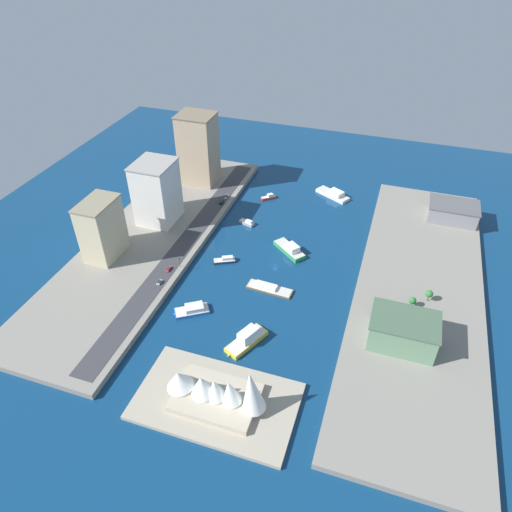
{
  "coord_description": "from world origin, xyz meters",
  "views": [
    {
      "loc": [
        -60.46,
        218.94,
        182.64
      ],
      "look_at": [
        12.7,
        -0.4,
        4.5
      ],
      "focal_mm": 32.92,
      "sensor_mm": 36.0,
      "label": 1
    }
  ],
  "objects_px": {
    "ferry_yellow_fast": "(247,339)",
    "tugboat_red": "(268,197)",
    "yacht_sleek_gray": "(247,222)",
    "ferry_green_doubledeck": "(290,249)",
    "warehouse_low_gray": "(453,211)",
    "traffic_light_waterfront": "(180,261)",
    "van_white": "(227,197)",
    "office_block_beige": "(102,229)",
    "ferry_white_commuter": "(333,194)",
    "opera_landmark": "(219,390)",
    "sedan_silver": "(159,282)",
    "apartment_midrise_tan": "(198,149)",
    "catamaran_blue": "(193,310)",
    "terminal_long_green": "(403,331)",
    "suv_black": "(222,202)",
    "hotel_broad_white": "(157,192)",
    "patrol_launch_navy": "(225,260)",
    "pickup_red": "(169,269)",
    "barge_flat_brown": "(269,288)"
  },
  "relations": [
    {
      "from": "apartment_midrise_tan",
      "to": "opera_landmark",
      "type": "distance_m",
      "value": 205.89
    },
    {
      "from": "van_white",
      "to": "office_block_beige",
      "type": "bearing_deg",
      "value": 62.47
    },
    {
      "from": "ferry_green_doubledeck",
      "to": "tugboat_red",
      "type": "bearing_deg",
      "value": -61.12
    },
    {
      "from": "ferry_white_commuter",
      "to": "opera_landmark",
      "type": "height_order",
      "value": "opera_landmark"
    },
    {
      "from": "yacht_sleek_gray",
      "to": "hotel_broad_white",
      "type": "xyz_separation_m",
      "value": [
        57.54,
        17.85,
        23.56
      ]
    },
    {
      "from": "ferry_green_doubledeck",
      "to": "opera_landmark",
      "type": "height_order",
      "value": "opera_landmark"
    },
    {
      "from": "warehouse_low_gray",
      "to": "traffic_light_waterfront",
      "type": "distance_m",
      "value": 189.79
    },
    {
      "from": "office_block_beige",
      "to": "ferry_yellow_fast",
      "type": "bearing_deg",
      "value": 159.84
    },
    {
      "from": "catamaran_blue",
      "to": "ferry_white_commuter",
      "type": "bearing_deg",
      "value": -108.38
    },
    {
      "from": "ferry_white_commuter",
      "to": "yacht_sleek_gray",
      "type": "xyz_separation_m",
      "value": [
        50.1,
        56.8,
        -0.75
      ]
    },
    {
      "from": "catamaran_blue",
      "to": "apartment_midrise_tan",
      "type": "relative_size",
      "value": 0.38
    },
    {
      "from": "office_block_beige",
      "to": "apartment_midrise_tan",
      "type": "bearing_deg",
      "value": -98.92
    },
    {
      "from": "ferry_yellow_fast",
      "to": "catamaran_blue",
      "type": "height_order",
      "value": "ferry_yellow_fast"
    },
    {
      "from": "yacht_sleek_gray",
      "to": "ferry_green_doubledeck",
      "type": "bearing_deg",
      "value": 149.48
    },
    {
      "from": "ferry_yellow_fast",
      "to": "van_white",
      "type": "distance_m",
      "value": 140.9
    },
    {
      "from": "patrol_launch_navy",
      "to": "tugboat_red",
      "type": "relative_size",
      "value": 1.29
    },
    {
      "from": "patrol_launch_navy",
      "to": "opera_landmark",
      "type": "distance_m",
      "value": 104.05
    },
    {
      "from": "office_block_beige",
      "to": "pickup_red",
      "type": "xyz_separation_m",
      "value": [
        -43.82,
        2.38,
        -17.99
      ]
    },
    {
      "from": "van_white",
      "to": "warehouse_low_gray",
      "type": "bearing_deg",
      "value": -171.76
    },
    {
      "from": "warehouse_low_gray",
      "to": "van_white",
      "type": "bearing_deg",
      "value": 8.24
    },
    {
      "from": "catamaran_blue",
      "to": "suv_black",
      "type": "xyz_separation_m",
      "value": [
        25.41,
        -106.77,
        2.72
      ]
    },
    {
      "from": "van_white",
      "to": "opera_landmark",
      "type": "bearing_deg",
      "value": 110.25
    },
    {
      "from": "office_block_beige",
      "to": "apartment_midrise_tan",
      "type": "relative_size",
      "value": 0.7
    },
    {
      "from": "terminal_long_green",
      "to": "suv_black",
      "type": "distance_m",
      "value": 166.5
    },
    {
      "from": "suv_black",
      "to": "traffic_light_waterfront",
      "type": "relative_size",
      "value": 0.71
    },
    {
      "from": "ferry_white_commuter",
      "to": "traffic_light_waterfront",
      "type": "height_order",
      "value": "traffic_light_waterfront"
    },
    {
      "from": "hotel_broad_white",
      "to": "office_block_beige",
      "type": "relative_size",
      "value": 1.13
    },
    {
      "from": "catamaran_blue",
      "to": "hotel_broad_white",
      "type": "bearing_deg",
      "value": -51.83
    },
    {
      "from": "hotel_broad_white",
      "to": "van_white",
      "type": "xyz_separation_m",
      "value": [
        -33.31,
        -41.42,
        -20.4
      ]
    },
    {
      "from": "tugboat_red",
      "to": "opera_landmark",
      "type": "distance_m",
      "value": 182.65
    },
    {
      "from": "ferry_yellow_fast",
      "to": "tugboat_red",
      "type": "height_order",
      "value": "ferry_yellow_fast"
    },
    {
      "from": "warehouse_low_gray",
      "to": "sedan_silver",
      "type": "xyz_separation_m",
      "value": [
        160.5,
        126.2,
        -4.96
      ]
    },
    {
      "from": "warehouse_low_gray",
      "to": "catamaran_blue",
      "type": "bearing_deg",
      "value": 45.94
    },
    {
      "from": "patrol_launch_navy",
      "to": "tugboat_red",
      "type": "xyz_separation_m",
      "value": [
        -3.0,
        -82.12,
        0.09
      ]
    },
    {
      "from": "ferry_white_commuter",
      "to": "pickup_red",
      "type": "height_order",
      "value": "ferry_white_commuter"
    },
    {
      "from": "yacht_sleek_gray",
      "to": "pickup_red",
      "type": "distance_m",
      "value": 71.95
    },
    {
      "from": "pickup_red",
      "to": "ferry_green_doubledeck",
      "type": "bearing_deg",
      "value": -144.48
    },
    {
      "from": "ferry_yellow_fast",
      "to": "catamaran_blue",
      "type": "distance_m",
      "value": 37.59
    },
    {
      "from": "opera_landmark",
      "to": "catamaran_blue",
      "type": "bearing_deg",
      "value": -54.14
    },
    {
      "from": "van_white",
      "to": "opera_landmark",
      "type": "distance_m",
      "value": 176.4
    },
    {
      "from": "terminal_long_green",
      "to": "suv_black",
      "type": "height_order",
      "value": "terminal_long_green"
    },
    {
      "from": "ferry_yellow_fast",
      "to": "traffic_light_waterfront",
      "type": "bearing_deg",
      "value": -36.07
    },
    {
      "from": "sedan_silver",
      "to": "tugboat_red",
      "type": "bearing_deg",
      "value": -104.33
    },
    {
      "from": "suv_black",
      "to": "opera_landmark",
      "type": "height_order",
      "value": "opera_landmark"
    },
    {
      "from": "catamaran_blue",
      "to": "opera_landmark",
      "type": "bearing_deg",
      "value": 125.86
    },
    {
      "from": "office_block_beige",
      "to": "sedan_silver",
      "type": "height_order",
      "value": "office_block_beige"
    },
    {
      "from": "office_block_beige",
      "to": "sedan_silver",
      "type": "xyz_separation_m",
      "value": [
        -44.31,
        15.11,
        -17.94
      ]
    },
    {
      "from": "barge_flat_brown",
      "to": "yacht_sleek_gray",
      "type": "height_order",
      "value": "yacht_sleek_gray"
    },
    {
      "from": "warehouse_low_gray",
      "to": "pickup_red",
      "type": "distance_m",
      "value": 197.02
    },
    {
      "from": "ferry_white_commuter",
      "to": "office_block_beige",
      "type": "xyz_separation_m",
      "value": [
        120.23,
        121.31,
        20.34
      ]
    }
  ]
}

